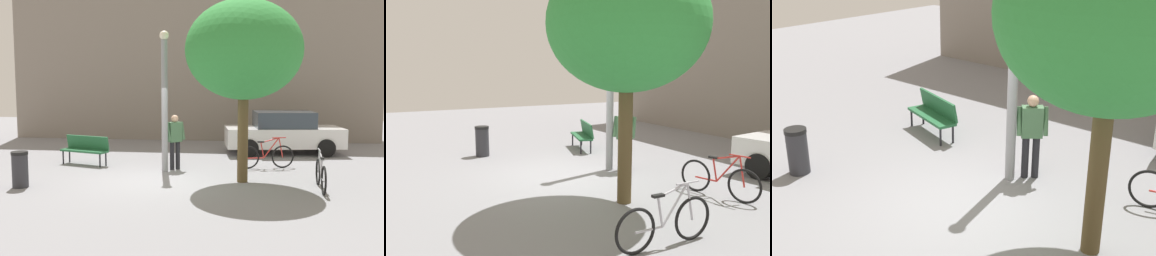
{
  "view_description": "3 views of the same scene",
  "coord_description": "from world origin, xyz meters",
  "views": [
    {
      "loc": [
        2.61,
        -12.56,
        2.89
      ],
      "look_at": [
        0.86,
        1.44,
        1.3
      ],
      "focal_mm": 44.6,
      "sensor_mm": 36.0,
      "label": 1
    },
    {
      "loc": [
        8.8,
        -4.4,
        2.7
      ],
      "look_at": [
        0.1,
        0.35,
        1.21
      ],
      "focal_mm": 37.49,
      "sensor_mm": 36.0,
      "label": 2
    },
    {
      "loc": [
        5.27,
        -6.1,
        4.54
      ],
      "look_at": [
        -0.38,
        0.48,
        1.19
      ],
      "focal_mm": 48.42,
      "sensor_mm": 36.0,
      "label": 3
    }
  ],
  "objects": [
    {
      "name": "park_bench",
      "position": [
        -2.68,
        2.08,
        0.55
      ],
      "size": [
        1.67,
        0.93,
        0.92
      ],
      "color": "#236038",
      "rests_on": "ground_plane"
    },
    {
      "name": "trash_bin",
      "position": [
        -3.26,
        -1.18,
        0.47
      ],
      "size": [
        0.43,
        0.43,
        0.93
      ],
      "color": "#2D2D33",
      "rests_on": "ground_plane"
    },
    {
      "name": "ground_plane",
      "position": [
        0.0,
        0.0,
        0.0
      ],
      "size": [
        36.0,
        36.0,
        0.0
      ],
      "primitive_type": "plane",
      "color": "gray"
    },
    {
      "name": "lamppost",
      "position": [
        0.06,
        1.32,
        2.24
      ],
      "size": [
        0.28,
        0.28,
        4.16
      ],
      "color": "gray",
      "rests_on": "ground_plane"
    },
    {
      "name": "bicycle_silver",
      "position": [
        4.37,
        -0.47,
        0.38
      ],
      "size": [
        0.08,
        1.81,
        0.97
      ],
      "color": "black",
      "rests_on": "ground_plane"
    },
    {
      "name": "person_by_lamppost",
      "position": [
        0.31,
        1.63,
        0.97
      ],
      "size": [
        0.6,
        0.56,
        1.67
      ],
      "color": "#232328",
      "rests_on": "ground_plane"
    },
    {
      "name": "bicycle_red",
      "position": [
        3.07,
        2.11,
        0.38
      ],
      "size": [
        1.77,
        0.48,
        0.97
      ],
      "color": "black",
      "rests_on": "ground_plane"
    },
    {
      "name": "plaza_tree",
      "position": [
        2.39,
        0.16,
        3.52
      ],
      "size": [
        3.11,
        3.11,
        4.86
      ],
      "color": "brown",
      "rests_on": "ground_plane"
    }
  ]
}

